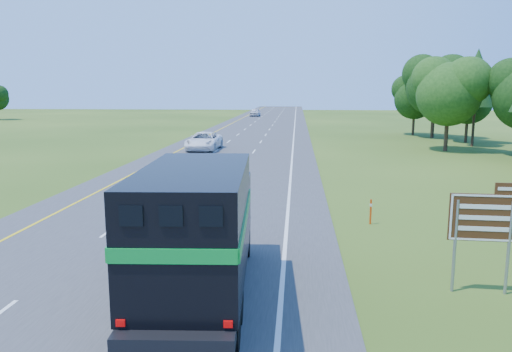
# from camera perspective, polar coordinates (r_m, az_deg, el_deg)

# --- Properties ---
(road) EXTENTS (15.00, 260.00, 0.04)m
(road) POSITION_cam_1_polar(r_m,az_deg,el_deg) (50.64, -2.01, 3.23)
(road) COLOR #38383A
(road) RESTS_ON ground
(lane_markings) EXTENTS (11.15, 260.00, 0.01)m
(lane_markings) POSITION_cam_1_polar(r_m,az_deg,el_deg) (50.64, -2.01, 3.26)
(lane_markings) COLOR yellow
(lane_markings) RESTS_ON road
(horse_truck) EXTENTS (3.14, 8.68, 3.78)m
(horse_truck) POSITION_cam_1_polar(r_m,az_deg,el_deg) (14.00, -6.60, -5.80)
(horse_truck) COLOR black
(horse_truck) RESTS_ON road
(white_suv) EXTENTS (2.99, 6.26, 1.72)m
(white_suv) POSITION_cam_1_polar(r_m,az_deg,el_deg) (48.98, -5.96, 4.00)
(white_suv) COLOR white
(white_suv) RESTS_ON road
(far_car) EXTENTS (2.31, 5.21, 1.74)m
(far_car) POSITION_cam_1_polar(r_m,az_deg,el_deg) (111.79, -0.10, 7.29)
(far_car) COLOR silver
(far_car) RESTS_ON road
(exit_sign) EXTENTS (1.92, 0.18, 3.26)m
(exit_sign) POSITION_cam_1_polar(r_m,az_deg,el_deg) (15.60, 24.70, -4.80)
(exit_sign) COLOR gray
(exit_sign) RESTS_ON ground
(delineator) EXTENTS (0.09, 0.05, 1.11)m
(delineator) POSITION_cam_1_polar(r_m,az_deg,el_deg) (22.40, 12.97, -3.91)
(delineator) COLOR #E63F0C
(delineator) RESTS_ON ground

